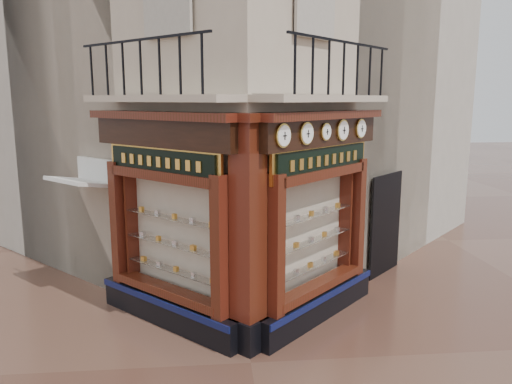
{
  "coord_description": "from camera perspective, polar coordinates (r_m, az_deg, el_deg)",
  "views": [
    {
      "loc": [
        -0.61,
        -7.38,
        4.18
      ],
      "look_at": [
        0.27,
        2.0,
        2.43
      ],
      "focal_mm": 35.0,
      "sensor_mm": 36.0,
      "label": 1
    }
  ],
  "objects": [
    {
      "name": "ground",
      "position": [
        8.5,
        -0.6,
        -18.94
      ],
      "size": [
        80.0,
        80.0,
        0.0
      ],
      "primitive_type": "plane",
      "color": "#513125",
      "rests_on": "ground"
    },
    {
      "name": "clock_b",
      "position": [
        8.48,
        5.79,
        6.66
      ],
      "size": [
        0.31,
        0.31,
        0.39
      ],
      "rotation": [
        0.0,
        0.0,
        0.79
      ],
      "color": "gold",
      "rests_on": "ground"
    },
    {
      "name": "clock_e",
      "position": [
        10.11,
        11.87,
        7.11
      ],
      "size": [
        0.3,
        0.3,
        0.38
      ],
      "rotation": [
        0.0,
        0.0,
        0.79
      ],
      "color": "gold",
      "rests_on": "ground"
    },
    {
      "name": "corner_pilaster",
      "position": [
        8.21,
        -0.91,
        -5.27
      ],
      "size": [
        0.85,
        0.85,
        3.98
      ],
      "rotation": [
        0.0,
        0.0,
        0.79
      ],
      "color": "black",
      "rests_on": "ground"
    },
    {
      "name": "signboard_right",
      "position": [
        9.2,
        7.7,
        3.66
      ],
      "size": [
        2.22,
        2.22,
        0.6
      ],
      "rotation": [
        0.0,
        0.0,
        0.79
      ],
      "color": "gold",
      "rests_on": "ground"
    },
    {
      "name": "signboard_left",
      "position": [
        9.0,
        -10.77,
        3.43
      ],
      "size": [
        2.12,
        2.12,
        0.57
      ],
      "rotation": [
        0.0,
        0.0,
        2.36
      ],
      "color": "gold",
      "rests_on": "ground"
    },
    {
      "name": "balcony",
      "position": [
        8.89,
        -1.46,
        10.74
      ],
      "size": [
        5.94,
        2.97,
        1.03
      ],
      "color": "#BDAC94",
      "rests_on": "ground"
    },
    {
      "name": "main_building",
      "position": [
        13.67,
        -2.9,
        18.14
      ],
      "size": [
        11.31,
        11.31,
        12.0
      ],
      "primitive_type": "cube",
      "rotation": [
        0.0,
        0.0,
        0.79
      ],
      "color": "#BDAC94",
      "rests_on": "ground"
    },
    {
      "name": "clock_a",
      "position": [
        7.94,
        3.12,
        6.44
      ],
      "size": [
        0.31,
        0.31,
        0.39
      ],
      "rotation": [
        0.0,
        0.0,
        0.79
      ],
      "color": "gold",
      "rests_on": "ground"
    },
    {
      "name": "clock_c",
      "position": [
        8.99,
        7.98,
        6.83
      ],
      "size": [
        0.26,
        0.26,
        0.31
      ],
      "rotation": [
        0.0,
        0.0,
        0.79
      ],
      "color": "gold",
      "rests_on": "ground"
    },
    {
      "name": "neighbour_right",
      "position": [
        16.36,
        5.73,
        15.08
      ],
      "size": [
        11.31,
        11.31,
        11.0
      ],
      "primitive_type": "cube",
      "rotation": [
        0.0,
        0.0,
        0.79
      ],
      "color": "#B4AB9D",
      "rests_on": "ground"
    },
    {
      "name": "shopfront_right",
      "position": [
        9.43,
        7.14,
        -3.08
      ],
      "size": [
        2.86,
        2.86,
        3.98
      ],
      "rotation": [
        0.0,
        0.0,
        0.79
      ],
      "color": "black",
      "rests_on": "ground"
    },
    {
      "name": "neighbour_left",
      "position": [
        16.18,
        -12.38,
        14.95
      ],
      "size": [
        11.31,
        11.31,
        11.0
      ],
      "primitive_type": "cube",
      "rotation": [
        0.0,
        0.0,
        0.79
      ],
      "color": "#B4AB9D",
      "rests_on": "ground"
    },
    {
      "name": "shopfront_left",
      "position": [
        9.25,
        -10.16,
        -3.44
      ],
      "size": [
        2.86,
        2.86,
        3.98
      ],
      "rotation": [
        0.0,
        0.0,
        2.36
      ],
      "color": "black",
      "rests_on": "ground"
    },
    {
      "name": "awning",
      "position": [
        11.64,
        -18.9,
        -11.14
      ],
      "size": [
        1.53,
        1.53,
        0.22
      ],
      "primitive_type": null,
      "rotation": [
        0.18,
        0.0,
        2.36
      ],
      "color": "silver",
      "rests_on": "ground"
    },
    {
      "name": "clock_d",
      "position": [
        9.49,
        9.87,
        6.97
      ],
      "size": [
        0.32,
        0.32,
        0.4
      ],
      "rotation": [
        0.0,
        0.0,
        0.79
      ],
      "color": "gold",
      "rests_on": "ground"
    }
  ]
}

